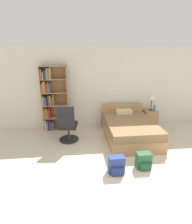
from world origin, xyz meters
TOP-DOWN VIEW (x-y plane):
  - ground_plane at (0.00, 0.00)m, footprint 14.00×14.00m
  - wall_back at (0.00, 3.23)m, footprint 9.00×0.06m
  - bookshelf at (-1.76, 3.01)m, footprint 0.80×0.30m
  - bed at (0.51, 2.17)m, footprint 1.37×1.92m
  - office_chair at (-1.25, 2.10)m, footprint 0.55×0.62m
  - nightstand at (1.48, 2.95)m, footprint 0.42×0.43m
  - table_lamp at (1.50, 2.99)m, footprint 0.22×0.22m
  - water_bottle at (1.56, 2.85)m, footprint 0.06×0.06m
  - backpack_green at (0.42, 0.71)m, footprint 0.31×0.25m
  - backpack_blue at (-0.21, 0.61)m, footprint 0.33×0.25m

SIDE VIEW (x-z plane):
  - ground_plane at x=0.00m, z-range 0.00..0.00m
  - backpack_green at x=0.42m, z-range -0.01..0.34m
  - backpack_blue at x=-0.21m, z-range -0.01..0.36m
  - nightstand at x=1.48m, z-range 0.00..0.55m
  - bed at x=0.51m, z-range -0.12..0.68m
  - office_chair at x=-1.25m, z-range -0.06..1.03m
  - water_bottle at x=1.56m, z-range 0.54..0.77m
  - table_lamp at x=1.50m, z-range 0.72..1.29m
  - bookshelf at x=-1.76m, z-range 0.01..2.05m
  - wall_back at x=0.00m, z-range 0.00..2.60m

